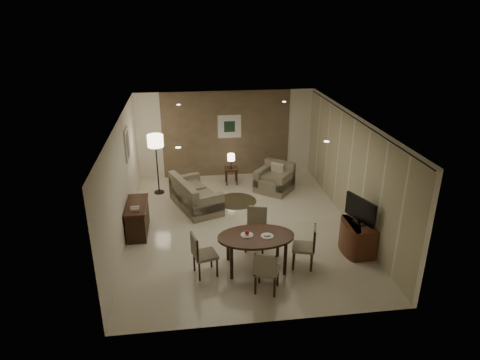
{
  "coord_description": "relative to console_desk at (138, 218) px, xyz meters",
  "views": [
    {
      "loc": [
        -1.25,
        -9.31,
        5.11
      ],
      "look_at": [
        0.0,
        0.2,
        1.15
      ],
      "focal_mm": 32.0,
      "sensor_mm": 36.0,
      "label": 1
    }
  ],
  "objects": [
    {
      "name": "flat_tv",
      "position": [
        4.87,
        -1.5,
        0.65
      ],
      "size": [
        0.36,
        0.85,
        0.6
      ],
      "primitive_type": null,
      "rotation": [
        0.0,
        0.0,
        0.35
      ],
      "color": "black",
      "rests_on": "tv_cabinet"
    },
    {
      "name": "art_left_canvas",
      "position": [
        -0.21,
        1.2,
        1.48
      ],
      "size": [
        0.01,
        0.46,
        0.64
      ],
      "primitive_type": "cube",
      "color": "gray",
      "rests_on": "wall_left"
    },
    {
      "name": "downlight_nr",
      "position": [
        3.89,
        -1.8,
        2.31
      ],
      "size": [
        0.1,
        0.1,
        0.01
      ],
      "primitive_type": "cylinder",
      "color": "white",
      "rests_on": "ceiling"
    },
    {
      "name": "chair_left",
      "position": [
        1.5,
        -1.93,
        0.08
      ],
      "size": [
        0.54,
        0.54,
        0.92
      ],
      "primitive_type": null,
      "rotation": [
        0.0,
        0.0,
        1.82
      ],
      "color": "gray",
      "rests_on": "floor"
    },
    {
      "name": "curtain_wall",
      "position": [
        5.17,
        0.0,
        0.95
      ],
      "size": [
        0.08,
        6.7,
        2.58
      ],
      "primitive_type": null,
      "color": "beige",
      "rests_on": "wall_right"
    },
    {
      "name": "art_back_frame",
      "position": [
        2.59,
        3.46,
        1.23
      ],
      "size": [
        0.72,
        0.03,
        0.72
      ],
      "primitive_type": "cube",
      "color": "silver",
      "rests_on": "wall_back"
    },
    {
      "name": "downlight_fr",
      "position": [
        3.89,
        1.8,
        2.31
      ],
      "size": [
        0.1,
        0.1,
        0.01
      ],
      "primitive_type": "cylinder",
      "color": "white",
      "rests_on": "ceiling"
    },
    {
      "name": "telephone",
      "position": [
        0.0,
        -0.3,
        0.43
      ],
      "size": [
        0.2,
        0.14,
        0.09
      ],
      "primitive_type": null,
      "color": "white",
      "rests_on": "console_desk"
    },
    {
      "name": "table_lamp",
      "position": [
        2.55,
        2.74,
        0.37
      ],
      "size": [
        0.22,
        0.22,
        0.5
      ],
      "primitive_type": null,
      "color": "#FFEAC1",
      "rests_on": "side_table"
    },
    {
      "name": "armchair",
      "position": [
        3.73,
        1.99,
        0.04
      ],
      "size": [
        1.29,
        1.28,
        0.83
      ],
      "primitive_type": null,
      "rotation": [
        0.0,
        0.0,
        -0.69
      ],
      "color": "gray",
      "rests_on": "floor"
    },
    {
      "name": "curtain_rod",
      "position": [
        5.17,
        0.0,
        2.27
      ],
      "size": [
        0.03,
        6.8,
        0.03
      ],
      "primitive_type": "cylinder",
      "rotation": [
        1.57,
        0.0,
        0.0
      ],
      "color": "black",
      "rests_on": "wall_right"
    },
    {
      "name": "room_shell",
      "position": [
        2.49,
        0.4,
        0.98
      ],
      "size": [
        5.5,
        7.0,
        2.7
      ],
      "color": "beige",
      "rests_on": "ground"
    },
    {
      "name": "sofa",
      "position": [
        1.42,
        1.22,
        0.04
      ],
      "size": [
        1.95,
        1.44,
        0.83
      ],
      "primitive_type": null,
      "rotation": [
        0.0,
        0.0,
        1.93
      ],
      "color": "gray",
      "rests_on": "floor"
    },
    {
      "name": "fruit_apple",
      "position": [
        2.38,
        -1.76,
        0.43
      ],
      "size": [
        0.09,
        0.09,
        0.09
      ],
      "primitive_type": "sphere",
      "color": "red",
      "rests_on": "plate_a"
    },
    {
      "name": "plate_b",
      "position": [
        2.78,
        -1.86,
        0.37
      ],
      "size": [
        0.26,
        0.26,
        0.02
      ],
      "primitive_type": "cylinder",
      "color": "white",
      "rests_on": "dining_table"
    },
    {
      "name": "tv_cabinet",
      "position": [
        4.89,
        -1.5,
        -0.03
      ],
      "size": [
        0.48,
        0.9,
        0.7
      ],
      "primitive_type": null,
      "color": "#5B2E1B",
      "rests_on": "floor"
    },
    {
      "name": "chair_near",
      "position": [
        2.64,
        -2.61,
        0.08
      ],
      "size": [
        0.57,
        0.57,
        0.91
      ],
      "primitive_type": null,
      "rotation": [
        0.0,
        0.0,
        2.76
      ],
      "color": "gray",
      "rests_on": "floor"
    },
    {
      "name": "napkin",
      "position": [
        2.78,
        -1.86,
        0.4
      ],
      "size": [
        0.12,
        0.08,
        0.03
      ],
      "primitive_type": "cube",
      "color": "white",
      "rests_on": "plate_b"
    },
    {
      "name": "plate_a",
      "position": [
        2.38,
        -1.76,
        0.37
      ],
      "size": [
        0.26,
        0.26,
        0.02
      ],
      "primitive_type": "cylinder",
      "color": "white",
      "rests_on": "dining_table"
    },
    {
      "name": "taupe_accent",
      "position": [
        2.49,
        3.48,
        0.98
      ],
      "size": [
        3.96,
        0.03,
        2.7
      ],
      "primitive_type": "cube",
      "color": "#765F49",
      "rests_on": "wall_back"
    },
    {
      "name": "downlight_fl",
      "position": [
        1.09,
        1.8,
        2.31
      ],
      "size": [
        0.1,
        0.1,
        0.01
      ],
      "primitive_type": "cylinder",
      "color": "white",
      "rests_on": "ceiling"
    },
    {
      "name": "round_rug",
      "position": [
        2.55,
        1.44,
        -0.37
      ],
      "size": [
        1.11,
        1.11,
        0.01
      ],
      "primitive_type": "cylinder",
      "color": "#443D26",
      "rests_on": "floor"
    },
    {
      "name": "floor_lamp",
      "position": [
        0.39,
        2.31,
        0.5
      ],
      "size": [
        0.44,
        0.44,
        1.75
      ],
      "primitive_type": null,
      "color": "#FFE5B7",
      "rests_on": "floor"
    },
    {
      "name": "chair_right",
      "position": [
        3.54,
        -1.9,
        0.08
      ],
      "size": [
        0.56,
        0.56,
        0.92
      ],
      "primitive_type": null,
      "rotation": [
        0.0,
        0.0,
        -1.87
      ],
      "color": "gray",
      "rests_on": "floor"
    },
    {
      "name": "side_table",
      "position": [
        2.55,
        2.74,
        -0.13
      ],
      "size": [
        0.39,
        0.39,
        0.5
      ],
      "primitive_type": null,
      "color": "black",
      "rests_on": "floor"
    },
    {
      "name": "console_desk",
      "position": [
        0.0,
        0.0,
        0.0
      ],
      "size": [
        0.48,
        1.2,
        0.75
      ],
      "primitive_type": null,
      "color": "#3E2614",
      "rests_on": "floor"
    },
    {
      "name": "dining_table",
      "position": [
        2.56,
        -1.81,
        -0.0
      ],
      "size": [
        1.58,
        0.99,
        0.74
      ],
      "primitive_type": null,
      "color": "#3E2614",
      "rests_on": "floor"
    },
    {
      "name": "downlight_nl",
      "position": [
        1.09,
        -1.8,
        2.31
      ],
      "size": [
        0.1,
        0.1,
        0.01
      ],
      "primitive_type": "cylinder",
      "color": "white",
      "rests_on": "ceiling"
    },
    {
      "name": "chair_far",
      "position": [
        2.66,
        -1.1,
        0.1
      ],
      "size": [
        0.58,
        0.58,
        0.95
      ],
      "primitive_type": null,
      "rotation": [
        0.0,
        0.0,
        -0.3
      ],
      "color": "gray",
      "rests_on": "floor"
    },
    {
      "name": "art_left_frame",
      "position": [
        -0.23,
        1.2,
        1.48
      ],
      "size": [
        0.03,
        0.6,
        0.8
      ],
      "primitive_type": "cube",
      "color": "silver",
      "rests_on": "wall_left"
    },
    {
      "name": "art_back_canvas",
      "position": [
        2.59,
        3.44,
        1.23
      ],
      "size": [
        0.34,
        0.01,
        0.34
      ],
      "primitive_type": "cube",
      "color": "#1A2F20",
      "rests_on": "wall_back"
    }
  ]
}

